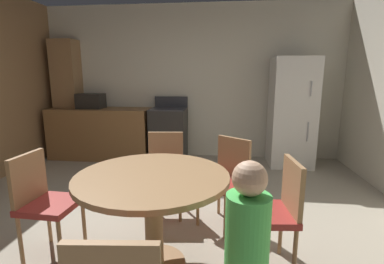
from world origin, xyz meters
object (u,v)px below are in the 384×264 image
at_px(microwave, 91,101).
at_px(chair_east, 276,208).
at_px(oven_range, 169,134).
at_px(chair_north, 165,168).
at_px(dining_table, 153,195).
at_px(chair_west, 43,198).
at_px(person_child, 246,259).
at_px(chair_northeast, 227,176).
at_px(refrigerator, 292,112).

height_order(microwave, chair_east, microwave).
xyz_separation_m(oven_range, chair_north, (0.33, -1.93, 0.03)).
bearing_deg(dining_table, chair_west, 176.97).
distance_m(dining_table, chair_north, 0.93).
height_order(chair_north, chair_east, same).
height_order(dining_table, chair_east, chair_east).
distance_m(chair_north, person_child, 1.75).
bearing_deg(dining_table, oven_range, 98.48).
bearing_deg(chair_west, chair_east, 4.22).
relative_size(dining_table, chair_northeast, 1.32).
height_order(oven_range, chair_north, oven_range).
bearing_deg(chair_northeast, chair_west, -27.92).
relative_size(microwave, chair_north, 0.51).
xyz_separation_m(chair_west, chair_northeast, (1.49, 0.69, 0.00)).
bearing_deg(chair_northeast, refrigerator, -170.24).
relative_size(dining_table, chair_east, 1.32).
bearing_deg(chair_north, chair_west, -49.54).
bearing_deg(chair_north, refrigerator, 131.33).
bearing_deg(microwave, dining_table, -57.44).
height_order(refrigerator, chair_west, refrigerator).
relative_size(refrigerator, dining_table, 1.54).
distance_m(chair_west, chair_northeast, 1.64).
height_order(refrigerator, person_child, refrigerator).
relative_size(refrigerator, microwave, 4.00).
distance_m(refrigerator, person_child, 3.61).
bearing_deg(chair_east, microwave, -50.62).
bearing_deg(microwave, chair_northeast, -41.58).
bearing_deg(refrigerator, chair_east, -104.63).
xyz_separation_m(oven_range, chair_east, (1.35, -2.77, 0.03)).
bearing_deg(person_child, dining_table, 0.00).
distance_m(refrigerator, microwave, 3.45).
bearing_deg(refrigerator, dining_table, -120.22).
xyz_separation_m(oven_range, chair_northeast, (0.99, -2.12, 0.03)).
bearing_deg(dining_table, chair_east, 5.41).
xyz_separation_m(refrigerator, microwave, (-3.45, 0.05, 0.15)).
bearing_deg(chair_west, dining_table, -0.00).
relative_size(chair_north, chair_northeast, 1.00).
relative_size(microwave, chair_east, 0.51).
height_order(oven_range, microwave, microwave).
relative_size(chair_northeast, person_child, 0.80).
distance_m(chair_west, chair_east, 1.85).
height_order(dining_table, chair_north, chair_north).
bearing_deg(chair_east, oven_range, -69.43).
xyz_separation_m(dining_table, person_child, (0.64, -0.66, -0.02)).
xyz_separation_m(dining_table, chair_north, (-0.10, 0.92, -0.10)).
bearing_deg(refrigerator, oven_range, 178.50).
bearing_deg(person_child, refrigerator, -59.94).
bearing_deg(microwave, chair_east, -45.21).
xyz_separation_m(microwave, chair_north, (1.72, -1.93, -0.53)).
bearing_deg(chair_northeast, chair_east, 66.31).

